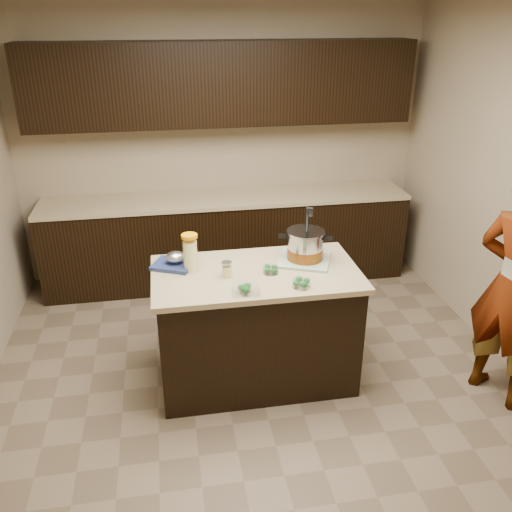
{
  "coord_description": "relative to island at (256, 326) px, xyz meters",
  "views": [
    {
      "loc": [
        -0.59,
        -3.36,
        2.59
      ],
      "look_at": [
        0.0,
        0.0,
        1.02
      ],
      "focal_mm": 38.0,
      "sensor_mm": 36.0,
      "label": 1
    }
  ],
  "objects": [
    {
      "name": "broccoli_tub_right",
      "position": [
        0.26,
        -0.28,
        0.47
      ],
      "size": [
        0.13,
        0.13,
        0.06
      ],
      "rotation": [
        0.0,
        0.0,
        -0.14
      ],
      "color": "silver",
      "rests_on": "island"
    },
    {
      "name": "island",
      "position": [
        0.0,
        0.0,
        0.0
      ],
      "size": [
        1.46,
        0.81,
        0.9
      ],
      "color": "black",
      "rests_on": "ground"
    },
    {
      "name": "ground_plane",
      "position": [
        0.0,
        0.0,
        -0.45
      ],
      "size": [
        4.0,
        4.0,
        0.0
      ],
      "primitive_type": "plane",
      "color": "brown",
      "rests_on": "ground"
    },
    {
      "name": "broccoli_tub_rect",
      "position": [
        -0.12,
        -0.3,
        0.47
      ],
      "size": [
        0.18,
        0.13,
        0.06
      ],
      "rotation": [
        0.0,
        0.0,
        -0.06
      ],
      "color": "silver",
      "rests_on": "island"
    },
    {
      "name": "dish_towel",
      "position": [
        0.38,
        0.11,
        0.46
      ],
      "size": [
        0.47,
        0.47,
        0.02
      ],
      "primitive_type": "cube",
      "rotation": [
        0.0,
        0.0,
        -0.39
      ],
      "color": "#56805E",
      "rests_on": "island"
    },
    {
      "name": "lemonade_pitcher",
      "position": [
        -0.45,
        0.1,
        0.57
      ],
      "size": [
        0.15,
        0.15,
        0.27
      ],
      "rotation": [
        0.0,
        0.0,
        0.38
      ],
      "color": "#E8E78E",
      "rests_on": "island"
    },
    {
      "name": "stock_pot",
      "position": [
        0.38,
        0.11,
        0.56
      ],
      "size": [
        0.38,
        0.35,
        0.39
      ],
      "rotation": [
        0.0,
        0.0,
        -0.31
      ],
      "color": "#B7B7BC",
      "rests_on": "dish_towel"
    },
    {
      "name": "broccoli_tub_left",
      "position": [
        0.1,
        -0.04,
        0.47
      ],
      "size": [
        0.14,
        0.14,
        0.05
      ],
      "rotation": [
        0.0,
        0.0,
        0.29
      ],
      "color": "silver",
      "rests_on": "island"
    },
    {
      "name": "back_cabinets",
      "position": [
        0.0,
        1.74,
        0.49
      ],
      "size": [
        3.6,
        0.63,
        2.33
      ],
      "color": "black",
      "rests_on": "ground"
    },
    {
      "name": "blue_tray",
      "position": [
        -0.56,
        0.18,
        0.48
      ],
      "size": [
        0.35,
        0.32,
        0.11
      ],
      "rotation": [
        0.0,
        0.0,
        -0.43
      ],
      "color": "navy",
      "rests_on": "island"
    },
    {
      "name": "mason_jar",
      "position": [
        -0.21,
        -0.04,
        0.5
      ],
      "size": [
        0.09,
        0.09,
        0.12
      ],
      "rotation": [
        0.0,
        0.0,
        -0.3
      ],
      "color": "#E8E78E",
      "rests_on": "island"
    },
    {
      "name": "room_shell",
      "position": [
        0.0,
        0.0,
        1.26
      ],
      "size": [
        4.04,
        4.04,
        2.72
      ],
      "color": "tan",
      "rests_on": "ground"
    }
  ]
}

